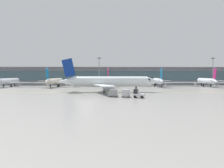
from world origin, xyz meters
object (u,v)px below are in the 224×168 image
at_px(baggage_tug, 138,94).
at_px(apron_light_mast_1, 99,70).
at_px(gate_airplane_1, 8,81).
at_px(gate_airplane_3, 106,81).
at_px(cargo_dolly_trailing, 113,93).
at_px(gate_airplane_5, 206,81).
at_px(cargo_dolly_lead, 126,93).
at_px(taxiing_regional_jet, 109,82).
at_px(apron_light_mast_2, 213,70).
at_px(gate_airplane_4, 158,81).
at_px(gate_airplane_2, 55,81).

xyz_separation_m(baggage_tug, apron_light_mast_1, (-10.89, 66.73, 6.93)).
distance_m(gate_airplane_1, apron_light_mast_1, 43.52).
bearing_deg(gate_airplane_3, cargo_dolly_trailing, 177.78).
height_order(baggage_tug, apron_light_mast_1, apron_light_mast_1).
height_order(gate_airplane_5, cargo_dolly_lead, gate_airplane_5).
bearing_deg(taxiing_regional_jet, gate_airplane_3, 92.68).
bearing_deg(cargo_dolly_lead, apron_light_mast_2, 74.59).
relative_size(cargo_dolly_trailing, apron_light_mast_2, 0.18).
bearing_deg(cargo_dolly_trailing, gate_airplane_1, 155.42).
relative_size(gate_airplane_4, cargo_dolly_trailing, 9.89).
distance_m(gate_airplane_3, cargo_dolly_trailing, 51.25).
bearing_deg(gate_airplane_4, cargo_dolly_trailing, 160.08).
relative_size(gate_airplane_2, cargo_dolly_trailing, 9.89).
xyz_separation_m(gate_airplane_1, gate_airplane_3, (44.39, 1.10, 0.00)).
relative_size(gate_airplane_1, gate_airplane_5, 1.00).
bearing_deg(apron_light_mast_2, gate_airplane_4, -158.69).
xyz_separation_m(gate_airplane_1, gate_airplane_2, (21.27, -1.81, 0.00)).
xyz_separation_m(gate_airplane_5, apron_light_mast_1, (-50.16, 14.07, 5.31)).
relative_size(gate_airplane_4, apron_light_mast_2, 1.77).
distance_m(gate_airplane_3, apron_light_mast_2, 57.01).
xyz_separation_m(cargo_dolly_lead, cargo_dolly_trailing, (-3.03, 1.29, 0.00)).
distance_m(gate_airplane_5, apron_light_mast_2, 16.60).
bearing_deg(apron_light_mast_1, gate_airplane_3, -74.67).
height_order(gate_airplane_5, cargo_dolly_trailing, gate_airplane_5).
relative_size(cargo_dolly_lead, apron_light_mast_2, 0.18).
height_order(gate_airplane_3, taxiing_regional_jet, taxiing_regional_jet).
distance_m(gate_airplane_2, gate_airplane_5, 69.74).
height_order(gate_airplane_2, gate_airplane_4, same).
bearing_deg(gate_airplane_3, taxiing_regional_jet, 177.25).
bearing_deg(baggage_tug, apron_light_mast_1, 122.23).
height_order(gate_airplane_4, baggage_tug, gate_airplane_4).
height_order(baggage_tug, cargo_dolly_trailing, baggage_tug).
distance_m(cargo_dolly_trailing, apron_light_mast_2, 83.38).
bearing_deg(gate_airplane_4, gate_airplane_5, -87.70).
relative_size(gate_airplane_2, gate_airplane_3, 1.00).
distance_m(gate_airplane_5, apron_light_mast_1, 52.37).
xyz_separation_m(gate_airplane_4, apron_light_mast_2, (31.51, 12.29, 5.31)).
relative_size(gate_airplane_2, gate_airplane_4, 1.00).
relative_size(cargo_dolly_lead, apron_light_mast_1, 0.18).
height_order(cargo_dolly_lead, cargo_dolly_trailing, same).
height_order(taxiing_regional_jet, apron_light_mast_1, apron_light_mast_1).
xyz_separation_m(gate_airplane_4, baggage_tug, (-16.67, -53.33, -1.62)).
bearing_deg(gate_airplane_5, gate_airplane_2, 95.51).
relative_size(gate_airplane_4, taxiing_regional_jet, 0.78).
relative_size(gate_airplane_2, apron_light_mast_1, 1.77).
xyz_separation_m(taxiing_regional_jet, baggage_tug, (6.65, -18.92, -2.35)).
xyz_separation_m(gate_airplane_2, cargo_dolly_trailing, (24.58, -48.29, -1.46)).
relative_size(cargo_dolly_trailing, apron_light_mast_1, 0.18).
bearing_deg(apron_light_mast_2, taxiing_regional_jet, -139.58).
distance_m(gate_airplane_4, cargo_dolly_trailing, 55.63).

